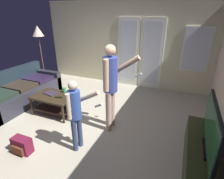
# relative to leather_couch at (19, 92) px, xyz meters

# --- Properties ---
(ground_plane) EXTENTS (5.25, 5.50, 0.02)m
(ground_plane) POSITION_rel_leather_couch_xyz_m (1.99, -0.40, -0.30)
(ground_plane) COLOR #A8A08B
(wall_back_with_doors) EXTENTS (5.25, 0.09, 2.54)m
(wall_back_with_doors) POSITION_rel_leather_couch_xyz_m (2.09, 2.32, 0.95)
(wall_back_with_doors) COLOR beige
(wall_back_with_doors) RESTS_ON ground_plane
(leather_couch) EXTENTS (0.91, 2.13, 0.82)m
(leather_couch) POSITION_rel_leather_couch_xyz_m (0.00, 0.00, 0.00)
(leather_couch) COLOR #282831
(leather_couch) RESTS_ON ground_plane
(coffee_table) EXTENTS (0.92, 0.64, 0.44)m
(coffee_table) POSITION_rel_leather_couch_xyz_m (1.19, -0.08, 0.03)
(coffee_table) COLOR #2E2316
(coffee_table) RESTS_ON ground_plane
(tv_stand) EXTENTS (0.47, 1.73, 0.44)m
(tv_stand) POSITION_rel_leather_couch_xyz_m (4.24, -0.68, -0.06)
(tv_stand) COLOR #292D14
(tv_stand) RESTS_ON ground_plane
(flat_screen_tv) EXTENTS (0.08, 1.23, 0.66)m
(flat_screen_tv) POSITION_rel_leather_couch_xyz_m (4.24, -0.67, 0.49)
(flat_screen_tv) COLOR black
(flat_screen_tv) RESTS_ON tv_stand
(person_adult) EXTENTS (0.66, 0.45, 1.67)m
(person_adult) POSITION_rel_leather_couch_xyz_m (2.60, -0.13, 0.71)
(person_adult) COLOR tan
(person_adult) RESTS_ON ground_plane
(person_child) EXTENTS (0.54, 0.33, 1.23)m
(person_child) POSITION_rel_leather_couch_xyz_m (2.32, -0.88, 0.45)
(person_child) COLOR navy
(person_child) RESTS_ON ground_plane
(floor_lamp) EXTENTS (0.33, 0.33, 1.81)m
(floor_lamp) POSITION_rel_leather_couch_xyz_m (-0.31, 1.26, 1.28)
(floor_lamp) COLOR #3A332C
(floor_lamp) RESTS_ON ground_plane
(backpack) EXTENTS (0.32, 0.21, 0.28)m
(backpack) POSITION_rel_leather_couch_xyz_m (1.52, -1.34, -0.15)
(backpack) COLOR maroon
(backpack) RESTS_ON ground_plane
(laptop_closed) EXTENTS (0.34, 0.27, 0.02)m
(laptop_closed) POSITION_rel_leather_couch_xyz_m (1.06, -0.03, 0.17)
(laptop_closed) COLOR #312837
(laptop_closed) RESTS_ON coffee_table
(cup_near_edge) EXTENTS (0.07, 0.07, 0.11)m
(cup_near_edge) POSITION_rel_leather_couch_xyz_m (1.30, 0.16, 0.21)
(cup_near_edge) COLOR #2F8F48
(cup_near_edge) RESTS_ON coffee_table
(tv_remote_black) EXTENTS (0.18, 0.09, 0.02)m
(tv_remote_black) POSITION_rel_leather_couch_xyz_m (1.36, -0.13, 0.17)
(tv_remote_black) COLOR black
(tv_remote_black) RESTS_ON coffee_table
(dvd_remote_slim) EXTENTS (0.18, 0.10, 0.02)m
(dvd_remote_slim) POSITION_rel_leather_couch_xyz_m (1.49, 0.05, 0.17)
(dvd_remote_slim) COLOR black
(dvd_remote_slim) RESTS_ON coffee_table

